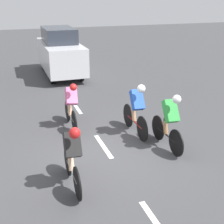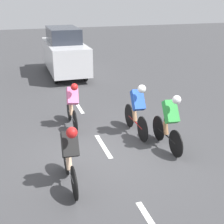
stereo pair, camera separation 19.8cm
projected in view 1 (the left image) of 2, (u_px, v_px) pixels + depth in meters
The scene contains 8 objects.
ground_plane at pixel (108, 152), 8.00m from camera, with size 60.00×60.00×0.00m, color #424244.
lane_stripe_mid at pixel (103, 146), 8.32m from camera, with size 0.12×1.40×0.01m, color white.
lane_stripe_far at pixel (77, 107), 11.14m from camera, with size 0.12×1.40×0.01m, color white.
cyclist_black at pixel (72, 155), 6.29m from camera, with size 0.35×1.64×1.47m.
cyclist_blue at pixel (137, 108), 8.74m from camera, with size 0.34×1.76×1.55m.
cyclist_pink at pixel (71, 104), 9.22m from camera, with size 0.38×1.66×1.44m.
cyclist_green at pixel (169, 120), 7.94m from camera, with size 0.35×1.68×1.54m.
support_car at pixel (60, 52), 15.10m from camera, with size 1.70×4.43×2.26m.
Camera 1 is at (2.20, 6.74, 3.85)m, focal length 50.00 mm.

